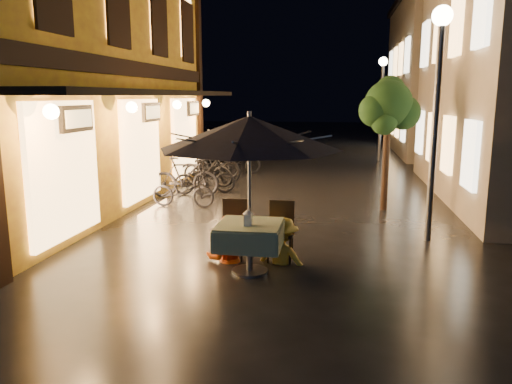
% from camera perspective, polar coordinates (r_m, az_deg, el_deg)
% --- Properties ---
extents(ground, '(90.00, 90.00, 0.00)m').
position_cam_1_polar(ground, '(8.05, -0.31, -8.53)').
color(ground, black).
rests_on(ground, ground).
extents(west_building, '(5.90, 11.40, 7.40)m').
position_cam_1_polar(west_building, '(13.48, -22.72, 14.50)').
color(west_building, '#C28331').
rests_on(west_building, ground).
extents(east_building_far, '(7.30, 10.30, 7.30)m').
position_cam_1_polar(east_building_far, '(26.25, 23.58, 12.19)').
color(east_building_far, '#A49484').
rests_on(east_building_far, ground).
extents(street_tree, '(1.43, 1.20, 3.15)m').
position_cam_1_polar(street_tree, '(12.05, 14.96, 9.33)').
color(street_tree, black).
rests_on(street_tree, ground).
extents(streetlamp_near, '(0.36, 0.36, 4.23)m').
position_cam_1_polar(streetlamp_near, '(9.64, 20.08, 11.69)').
color(streetlamp_near, '#59595E').
rests_on(streetlamp_near, ground).
extents(streetlamp_far, '(0.36, 0.36, 4.23)m').
position_cam_1_polar(streetlamp_far, '(21.55, 14.19, 11.25)').
color(streetlamp_far, '#59595E').
rests_on(streetlamp_far, ground).
extents(cafe_table, '(0.99, 0.99, 0.78)m').
position_cam_1_polar(cafe_table, '(7.64, -0.73, -5.00)').
color(cafe_table, '#59595E').
rests_on(cafe_table, ground).
extents(patio_umbrella, '(2.75, 2.75, 2.46)m').
position_cam_1_polar(patio_umbrella, '(7.36, -0.76, 6.77)').
color(patio_umbrella, '#59595E').
rests_on(patio_umbrella, ground).
extents(cafe_chair_left, '(0.42, 0.42, 0.97)m').
position_cam_1_polar(cafe_chair_left, '(8.42, -2.54, -3.83)').
color(cafe_chair_left, black).
rests_on(cafe_chair_left, ground).
extents(cafe_chair_right, '(0.42, 0.42, 0.97)m').
position_cam_1_polar(cafe_chair_right, '(8.30, 2.89, -4.06)').
color(cafe_chair_right, black).
rests_on(cafe_chair_right, ground).
extents(table_lantern, '(0.16, 0.16, 0.25)m').
position_cam_1_polar(table_lantern, '(7.42, -0.93, -2.84)').
color(table_lantern, white).
rests_on(table_lantern, cafe_table).
extents(person_orange, '(0.81, 0.69, 1.45)m').
position_cam_1_polar(person_orange, '(8.20, -3.37, -2.88)').
color(person_orange, '#D94B0D').
rests_on(person_orange, ground).
extents(person_yellow, '(1.03, 0.73, 1.46)m').
position_cam_1_polar(person_yellow, '(8.08, 3.05, -3.08)').
color(person_yellow, gold).
rests_on(person_yellow, ground).
extents(bicycle_0, '(1.57, 0.58, 0.82)m').
position_cam_1_polar(bicycle_0, '(12.29, -8.33, 0.17)').
color(bicycle_0, black).
rests_on(bicycle_0, ground).
extents(bicycle_1, '(1.88, 0.94, 1.09)m').
position_cam_1_polar(bicycle_1, '(13.44, -8.15, 1.68)').
color(bicycle_1, black).
rests_on(bicycle_1, ground).
extents(bicycle_2, '(1.80, 1.19, 0.90)m').
position_cam_1_polar(bicycle_2, '(13.89, -5.90, 1.63)').
color(bicycle_2, black).
rests_on(bicycle_2, ground).
extents(bicycle_3, '(1.74, 0.89, 1.01)m').
position_cam_1_polar(bicycle_3, '(15.06, -5.58, 2.57)').
color(bicycle_3, black).
rests_on(bicycle_3, ground).
extents(bicycle_4, '(2.02, 1.20, 1.00)m').
position_cam_1_polar(bicycle_4, '(15.47, -5.33, 2.79)').
color(bicycle_4, black).
rests_on(bicycle_4, ground).
extents(bicycle_5, '(1.65, 0.51, 0.99)m').
position_cam_1_polar(bicycle_5, '(16.51, -4.72, 3.29)').
color(bicycle_5, black).
rests_on(bicycle_5, ground).
extents(bicycle_6, '(1.72, 1.15, 0.85)m').
position_cam_1_polar(bicycle_6, '(17.41, -2.11, 3.49)').
color(bicycle_6, black).
rests_on(bicycle_6, ground).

